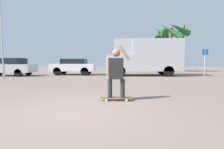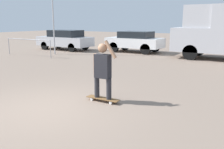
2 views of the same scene
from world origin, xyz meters
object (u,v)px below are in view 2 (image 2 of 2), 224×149
Objects in this scene: skateboard at (103,99)px; parked_car_silver at (65,39)px; person_skateboarder at (103,68)px; parked_car_white at (135,41)px.

skateboard is 0.22× the size of parked_car_silver.
person_skateboarder is 0.37× the size of parked_car_silver.
person_skateboarder reaches higher than skateboard.
skateboard is at bearing -44.04° from parked_car_silver.
person_skateboarder is 11.36m from parked_car_white.
person_skateboarder is at bearing -180.00° from skateboard.
parked_car_silver is at bearing -164.80° from parked_car_white.
skateboard is at bearing -68.47° from parked_car_white.
person_skateboarder reaches higher than parked_car_silver.
parked_car_white is 5.47m from parked_car_silver.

